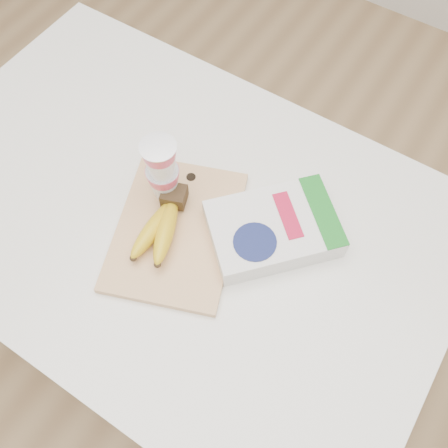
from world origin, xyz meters
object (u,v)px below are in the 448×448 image
at_px(table, 185,288).
at_px(yogurt_stack, 162,169).
at_px(cereal_box, 273,229).
at_px(cutting_board, 176,230).
at_px(bananas, 162,224).

height_order(table, yogurt_stack, yogurt_stack).
relative_size(yogurt_stack, cereal_box, 0.55).
bearing_deg(cereal_box, table, -121.56).
bearing_deg(table, yogurt_stack, 138.09).
xyz_separation_m(cutting_board, bananas, (-0.02, -0.01, 0.03)).
relative_size(bananas, cereal_box, 0.64).
bearing_deg(cutting_board, table, 118.17).
bearing_deg(table, cereal_box, 16.37).
bearing_deg(yogurt_stack, cutting_board, -41.35).
relative_size(cutting_board, yogurt_stack, 1.96).
relative_size(cutting_board, cereal_box, 1.08).
bearing_deg(cutting_board, cereal_box, 10.05).
xyz_separation_m(table, cutting_board, (0.04, -0.04, 0.45)).
height_order(table, cereal_box, cereal_box).
height_order(bananas, cereal_box, bananas).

